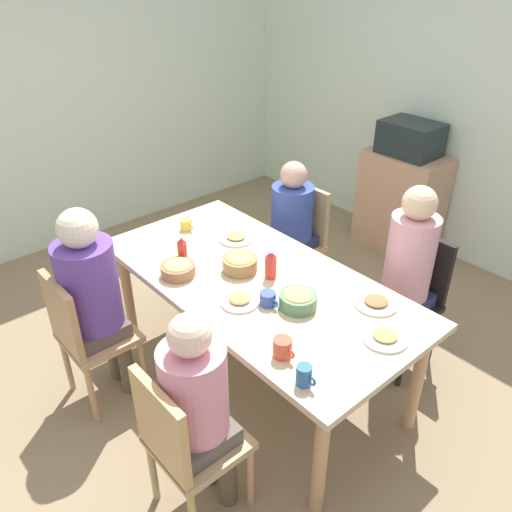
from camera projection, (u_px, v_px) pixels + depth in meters
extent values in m
plane|color=#8A7455|center=(256.00, 374.00, 3.38)|extent=(6.11, 6.11, 0.00)
cube|color=silver|center=(484.00, 112.00, 4.08)|extent=(5.33, 0.12, 2.60)
cube|color=silver|center=(57.00, 100.00, 4.40)|extent=(0.12, 4.96, 2.60)
cube|color=#CAB58E|center=(256.00, 281.00, 3.00)|extent=(2.02, 0.99, 0.04)
cylinder|color=tan|center=(128.00, 292.00, 3.56)|extent=(0.07, 0.07, 0.72)
cylinder|color=tan|center=(320.00, 461.00, 2.39)|extent=(0.07, 0.07, 0.72)
cylinder|color=tan|center=(218.00, 254.00, 4.01)|extent=(0.07, 0.07, 0.72)
cylinder|color=tan|center=(417.00, 380.00, 2.83)|extent=(0.07, 0.07, 0.72)
cube|color=tan|center=(291.00, 248.00, 3.93)|extent=(0.40, 0.40, 0.04)
cylinder|color=tan|center=(320.00, 274.00, 4.03)|extent=(0.04, 0.04, 0.43)
cylinder|color=tan|center=(290.00, 257.00, 4.25)|extent=(0.04, 0.04, 0.43)
cylinder|color=tan|center=(289.00, 290.00, 3.84)|extent=(0.04, 0.04, 0.43)
cylinder|color=tan|center=(259.00, 272.00, 4.06)|extent=(0.04, 0.04, 0.43)
cube|color=tan|center=(309.00, 214.00, 3.91)|extent=(0.38, 0.04, 0.45)
cylinder|color=#2E2E53|center=(288.00, 280.00, 3.93)|extent=(0.09, 0.09, 0.45)
cylinder|color=#2C3245|center=(274.00, 272.00, 4.04)|extent=(0.09, 0.09, 0.45)
cube|color=navy|center=(291.00, 241.00, 3.90)|extent=(0.30, 0.30, 0.10)
cylinder|color=#31469C|center=(292.00, 212.00, 3.77)|extent=(0.31, 0.31, 0.40)
sphere|color=tan|center=(294.00, 175.00, 3.62)|extent=(0.20, 0.20, 0.20)
cube|color=tan|center=(99.00, 337.00, 3.03)|extent=(0.40, 0.40, 0.04)
cylinder|color=tan|center=(67.00, 363.00, 3.16)|extent=(0.04, 0.04, 0.43)
cylinder|color=tan|center=(92.00, 394.00, 2.94)|extent=(0.04, 0.04, 0.43)
cylinder|color=tan|center=(117.00, 339.00, 3.35)|extent=(0.04, 0.04, 0.43)
cylinder|color=tan|center=(143.00, 367.00, 3.13)|extent=(0.04, 0.04, 0.43)
cube|color=tan|center=(62.00, 317.00, 2.81)|extent=(0.38, 0.04, 0.45)
cylinder|color=brown|center=(113.00, 350.00, 3.25)|extent=(0.09, 0.09, 0.45)
cylinder|color=brown|center=(126.00, 363.00, 3.15)|extent=(0.09, 0.09, 0.45)
cube|color=brown|center=(98.00, 329.00, 3.00)|extent=(0.30, 0.30, 0.10)
cylinder|color=#5E3E9A|center=(89.00, 285.00, 2.84)|extent=(0.33, 0.33, 0.52)
sphere|color=beige|center=(77.00, 228.00, 2.66)|extent=(0.22, 0.22, 0.22)
cube|color=black|center=(401.00, 307.00, 3.28)|extent=(0.40, 0.40, 0.04)
cylinder|color=black|center=(433.00, 336.00, 3.38)|extent=(0.04, 0.04, 0.43)
cylinder|color=black|center=(390.00, 313.00, 3.60)|extent=(0.04, 0.04, 0.43)
cylinder|color=black|center=(402.00, 359.00, 3.19)|extent=(0.04, 0.04, 0.43)
cylinder|color=black|center=(359.00, 333.00, 3.41)|extent=(0.04, 0.04, 0.43)
cube|color=black|center=(423.00, 267.00, 3.26)|extent=(0.38, 0.04, 0.45)
cylinder|color=#322954|center=(397.00, 346.00, 3.28)|extent=(0.09, 0.09, 0.45)
cylinder|color=#243547|center=(377.00, 334.00, 3.39)|extent=(0.09, 0.09, 0.45)
cube|color=navy|center=(402.00, 300.00, 3.25)|extent=(0.30, 0.30, 0.10)
cylinder|color=#D494A4|center=(410.00, 257.00, 3.09)|extent=(0.29, 0.29, 0.54)
sphere|color=beige|center=(420.00, 203.00, 2.90)|extent=(0.20, 0.20, 0.20)
cube|color=tan|center=(199.00, 442.00, 2.38)|extent=(0.40, 0.40, 0.04)
cylinder|color=tan|center=(153.00, 470.00, 2.51)|extent=(0.04, 0.04, 0.43)
cylinder|color=tan|center=(209.00, 433.00, 2.70)|extent=(0.04, 0.04, 0.43)
cylinder|color=tan|center=(250.00, 476.00, 2.48)|extent=(0.04, 0.04, 0.43)
cube|color=tan|center=(161.00, 428.00, 2.16)|extent=(0.38, 0.04, 0.45)
cylinder|color=#514546|center=(208.00, 450.00, 2.60)|extent=(0.09, 0.09, 0.45)
cylinder|color=brown|center=(227.00, 471.00, 2.50)|extent=(0.09, 0.09, 0.45)
cube|color=#524C43|center=(198.00, 434.00, 2.35)|extent=(0.30, 0.30, 0.10)
cylinder|color=pink|center=(194.00, 391.00, 2.21)|extent=(0.30, 0.30, 0.45)
sphere|color=beige|center=(189.00, 335.00, 2.05)|extent=(0.19, 0.19, 0.19)
cylinder|color=white|center=(240.00, 302.00, 2.78)|extent=(0.21, 0.21, 0.01)
ellipsoid|color=tan|center=(240.00, 299.00, 2.77)|extent=(0.12, 0.12, 0.02)
cylinder|color=silver|center=(236.00, 239.00, 3.38)|extent=(0.22, 0.22, 0.01)
ellipsoid|color=tan|center=(236.00, 236.00, 3.37)|extent=(0.12, 0.12, 0.02)
cylinder|color=silver|center=(376.00, 304.00, 2.76)|extent=(0.23, 0.23, 0.01)
ellipsoid|color=#A36B3E|center=(376.00, 301.00, 2.75)|extent=(0.13, 0.13, 0.02)
cylinder|color=white|center=(385.00, 338.00, 2.52)|extent=(0.23, 0.23, 0.01)
ellipsoid|color=tan|center=(385.00, 335.00, 2.51)|extent=(0.12, 0.12, 0.02)
cylinder|color=#4C7653|center=(298.00, 301.00, 2.73)|extent=(0.20, 0.20, 0.08)
ellipsoid|color=tan|center=(298.00, 295.00, 2.71)|extent=(0.16, 0.16, 0.04)
cylinder|color=#906345|center=(178.00, 270.00, 3.00)|extent=(0.20, 0.20, 0.07)
ellipsoid|color=tan|center=(177.00, 265.00, 2.98)|extent=(0.16, 0.16, 0.04)
cylinder|color=olive|center=(240.00, 264.00, 3.04)|extent=(0.21, 0.21, 0.08)
ellipsoid|color=tan|center=(240.00, 258.00, 3.02)|extent=(0.17, 0.17, 0.04)
cylinder|color=yellow|center=(186.00, 224.00, 3.50)|extent=(0.08, 0.08, 0.07)
torus|color=#E1BE50|center=(191.00, 227.00, 3.46)|extent=(0.05, 0.01, 0.05)
cylinder|color=#3A4FA0|center=(268.00, 299.00, 2.75)|extent=(0.09, 0.09, 0.08)
torus|color=#2B59A5|center=(275.00, 303.00, 2.71)|extent=(0.05, 0.01, 0.05)
cylinder|color=#2D6099|center=(304.00, 375.00, 2.24)|extent=(0.07, 0.07, 0.10)
torus|color=#305496|center=(312.00, 381.00, 2.21)|extent=(0.05, 0.01, 0.05)
cylinder|color=#D64D35|center=(282.00, 348.00, 2.39)|extent=(0.09, 0.09, 0.10)
torus|color=#D45235|center=(291.00, 354.00, 2.36)|extent=(0.05, 0.01, 0.05)
cylinder|color=red|center=(271.00, 267.00, 2.96)|extent=(0.07, 0.07, 0.14)
cone|color=red|center=(271.00, 254.00, 2.92)|extent=(0.06, 0.06, 0.03)
cylinder|color=white|center=(271.00, 251.00, 2.91)|extent=(0.03, 0.03, 0.01)
cylinder|color=red|center=(182.00, 253.00, 3.10)|extent=(0.06, 0.06, 0.14)
cone|color=red|center=(181.00, 240.00, 3.06)|extent=(0.05, 0.05, 0.03)
cylinder|color=white|center=(181.00, 237.00, 3.05)|extent=(0.03, 0.03, 0.01)
cube|color=tan|center=(400.00, 202.00, 4.63)|extent=(0.70, 0.44, 0.90)
cube|color=#1D2629|center=(411.00, 138.00, 4.33)|extent=(0.48, 0.36, 0.28)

